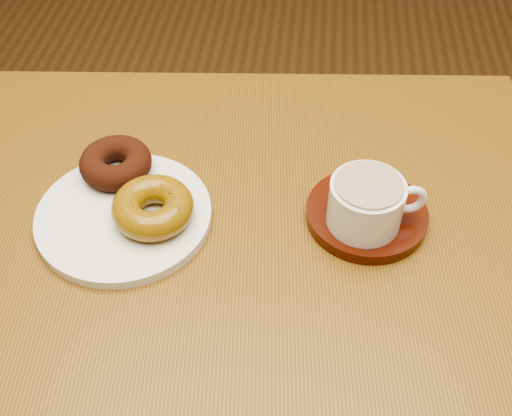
# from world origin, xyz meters

# --- Properties ---
(ground) EXTENTS (6.00, 6.00, 0.00)m
(ground) POSITION_xyz_m (0.00, 0.00, 0.00)
(ground) COLOR #56391B
(ground) RESTS_ON ground
(cafe_table) EXTENTS (0.90, 0.71, 0.80)m
(cafe_table) POSITION_xyz_m (-0.01, -0.35, 0.67)
(cafe_table) COLOR brown
(cafe_table) RESTS_ON ground
(donut_plate) EXTENTS (0.27, 0.27, 0.01)m
(donut_plate) POSITION_xyz_m (-0.16, -0.37, 0.81)
(donut_plate) COLOR white
(donut_plate) RESTS_ON cafe_table
(donut_cinnamon) EXTENTS (0.10, 0.10, 0.04)m
(donut_cinnamon) POSITION_xyz_m (-0.18, -0.30, 0.83)
(donut_cinnamon) COLOR #34140A
(donut_cinnamon) RESTS_ON donut_plate
(donut_caramel) EXTENTS (0.13, 0.13, 0.04)m
(donut_caramel) POSITION_xyz_m (-0.12, -0.38, 0.83)
(donut_caramel) COLOR #7D5A0D
(donut_caramel) RESTS_ON donut_plate
(saucer) EXTENTS (0.19, 0.19, 0.02)m
(saucer) POSITION_xyz_m (0.15, -0.34, 0.81)
(saucer) COLOR #391107
(saucer) RESTS_ON cafe_table
(coffee_cup) EXTENTS (0.12, 0.09, 0.06)m
(coffee_cup) POSITION_xyz_m (0.15, -0.36, 0.85)
(coffee_cup) COLOR white
(coffee_cup) RESTS_ON saucer
(teaspoon) EXTENTS (0.05, 0.10, 0.01)m
(teaspoon) POSITION_xyz_m (0.12, -0.31, 0.82)
(teaspoon) COLOR silver
(teaspoon) RESTS_ON saucer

